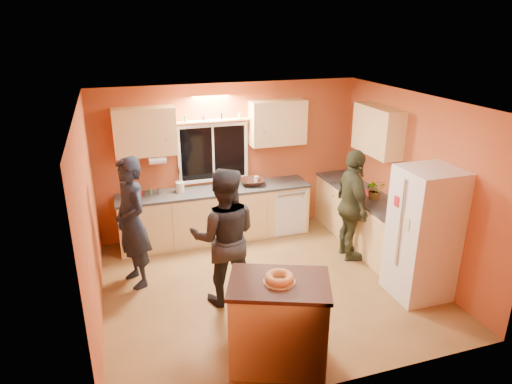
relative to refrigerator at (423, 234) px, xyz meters
name	(u,v)px	position (x,y,z in m)	size (l,w,h in m)	color
ground	(268,285)	(-1.89, 0.80, -0.90)	(4.50, 4.50, 0.00)	brown
room_shell	(267,168)	(-1.77, 1.21, 0.72)	(4.54, 4.04, 2.61)	#B3592E
back_counter	(236,212)	(-1.88, 2.50, -0.45)	(4.23, 0.62, 0.90)	#DEC074
right_counter	(372,225)	(0.06, 1.30, -0.45)	(0.62, 1.84, 0.90)	#DEC074
refrigerator	(423,234)	(0.00, 0.00, 0.00)	(0.72, 0.70, 1.80)	silver
island	(278,322)	(-2.30, -0.70, -0.39)	(1.24, 1.05, 1.02)	#DEC074
bundt_pastry	(279,278)	(-2.30, -0.70, 0.16)	(0.31, 0.31, 0.09)	tan
person_left	(132,223)	(-3.65, 1.45, 0.03)	(0.68, 0.45, 1.87)	black
person_center	(224,237)	(-2.54, 0.65, 0.03)	(0.90, 0.70, 1.86)	black
person_right	(352,206)	(-0.39, 1.20, -0.02)	(1.03, 0.43, 1.76)	#2F3421
mixing_bowl	(252,182)	(-1.58, 2.53, 0.05)	(0.40, 0.40, 0.10)	black
utensil_crock	(180,187)	(-2.81, 2.56, 0.09)	(0.14, 0.14, 0.17)	beige
potted_plant	(375,189)	(0.05, 1.30, 0.16)	(0.30, 0.26, 0.33)	gray
red_box	(371,192)	(0.12, 1.50, 0.04)	(0.16, 0.12, 0.07)	#A71924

